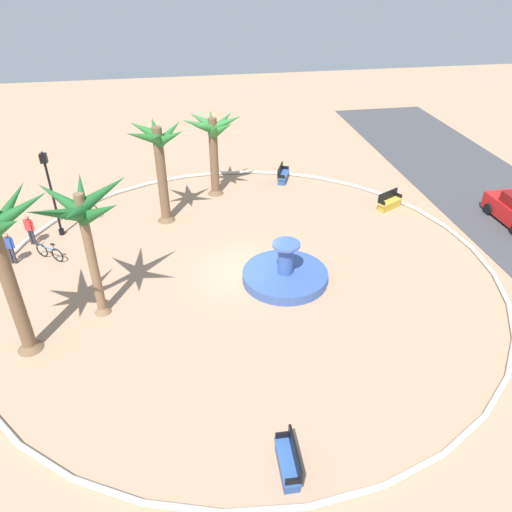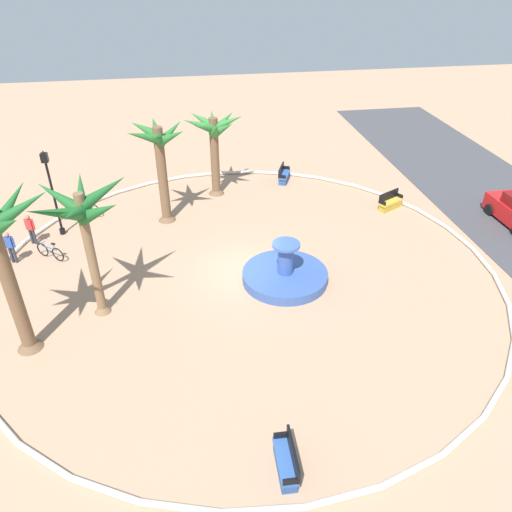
# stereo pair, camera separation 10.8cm
# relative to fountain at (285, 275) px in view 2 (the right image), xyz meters

# --- Properties ---
(ground_plane) EXTENTS (80.00, 80.00, 0.00)m
(ground_plane) POSITION_rel_fountain_xyz_m (-0.99, -1.73, -0.29)
(ground_plane) COLOR tan
(plaza_curb) EXTENTS (23.22, 23.22, 0.20)m
(plaza_curb) POSITION_rel_fountain_xyz_m (-0.99, -1.73, -0.19)
(plaza_curb) COLOR silver
(plaza_curb) RESTS_ON ground
(fountain) EXTENTS (3.86, 3.86, 1.96)m
(fountain) POSITION_rel_fountain_xyz_m (0.00, 0.00, 0.00)
(fountain) COLOR #38569E
(fountain) RESTS_ON ground
(palm_tree_near_fountain) EXTENTS (3.39, 3.55, 4.92)m
(palm_tree_near_fountain) POSITION_rel_fountain_xyz_m (-9.60, -2.17, 3.30)
(palm_tree_near_fountain) COLOR brown
(palm_tree_near_fountain) RESTS_ON ground
(palm_tree_by_curb) EXTENTS (4.08, 3.64, 5.67)m
(palm_tree_by_curb) POSITION_rel_fountain_xyz_m (0.93, -7.96, 4.14)
(palm_tree_by_curb) COLOR brown
(palm_tree_by_curb) RESTS_ON ground
(palm_tree_mid_plaza) EXTENTS (3.44, 3.18, 5.50)m
(palm_tree_mid_plaza) POSITION_rel_fountain_xyz_m (-6.68, -5.22, 3.57)
(palm_tree_mid_plaza) COLOR brown
(palm_tree_mid_plaza) RESTS_ON ground
(bench_east) EXTENTS (1.61, 0.54, 1.00)m
(bench_east) POSITION_rel_fountain_xyz_m (9.29, -1.99, 0.05)
(bench_east) COLOR #335BA8
(bench_east) RESTS_ON ground
(bench_west) EXTENTS (1.67, 1.07, 1.00)m
(bench_west) POSITION_rel_fountain_xyz_m (-10.75, 2.26, 0.05)
(bench_west) COLOR #335BA8
(bench_west) RESTS_ON ground
(bench_north) EXTENTS (1.20, 1.65, 1.00)m
(bench_north) POSITION_rel_fountain_xyz_m (-5.97, 7.46, 0.05)
(bench_north) COLOR gold
(bench_north) RESTS_ON ground
(lamppost) EXTENTS (0.32, 0.32, 4.59)m
(lamppost) POSITION_rel_fountain_xyz_m (-6.05, -10.64, 2.39)
(lamppost) COLOR black
(lamppost) RESTS_ON ground
(bicycle_red_frame) EXTENTS (1.06, 1.43, 0.94)m
(bicycle_red_frame) POSITION_rel_fountain_xyz_m (-3.66, -10.78, 0.09)
(bicycle_red_frame) COLOR black
(bicycle_red_frame) RESTS_ON ground
(bicycle_by_lamppost) EXTENTS (1.23, 1.29, 0.94)m
(bicycle_by_lamppost) POSITION_rel_fountain_xyz_m (-8.12, -9.45, 0.09)
(bicycle_by_lamppost) COLOR black
(bicycle_by_lamppost) RESTS_ON ground
(person_cyclist_helmet) EXTENTS (0.29, 0.51, 1.64)m
(person_cyclist_helmet) POSITION_rel_fountain_xyz_m (-3.58, -12.45, 0.63)
(person_cyclist_helmet) COLOR #33333D
(person_cyclist_helmet) RESTS_ON ground
(person_cyclist_photo) EXTENTS (0.32, 0.49, 1.62)m
(person_cyclist_photo) POSITION_rel_fountain_xyz_m (-5.25, -11.90, 0.61)
(person_cyclist_photo) COLOR #33333D
(person_cyclist_photo) RESTS_ON ground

